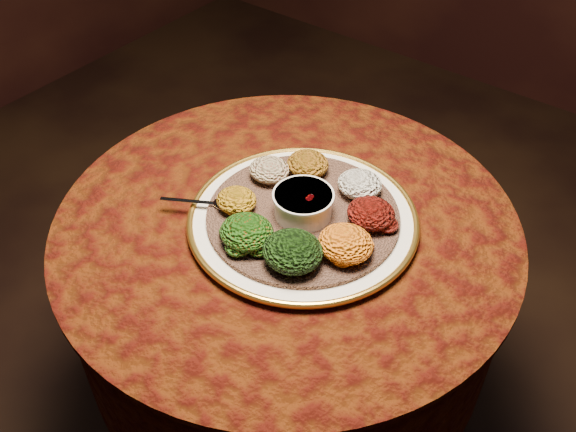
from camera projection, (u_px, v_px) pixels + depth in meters
The scene contains 13 objects.
table at pixel (286, 278), 1.44m from camera, with size 0.96×0.96×0.73m.
platter at pixel (303, 219), 1.30m from camera, with size 0.52×0.52×0.02m.
injera at pixel (303, 215), 1.29m from camera, with size 0.39×0.39×0.01m, color brown.
stew_bowl at pixel (303, 202), 1.27m from camera, with size 0.12×0.12×0.05m.
spoon at pixel (217, 204), 1.30m from camera, with size 0.14×0.08×0.01m.
portion_ayib at pixel (360, 184), 1.32m from camera, with size 0.09×0.09×0.04m, color silver.
portion_kitfo at pixel (371, 213), 1.25m from camera, with size 0.10×0.09×0.05m, color black.
portion_tikil at pixel (346, 244), 1.19m from camera, with size 0.11×0.10×0.05m, color #BA890F.
portion_gomen at pixel (293, 251), 1.17m from camera, with size 0.11×0.11×0.06m, color black.
portion_mixveg at pixel (247, 232), 1.21m from camera, with size 0.11×0.10×0.05m, color #A72D0A.
portion_kik at pixel (237, 200), 1.29m from camera, with size 0.08×0.08×0.04m, color #BD7A10.
portion_timatim at pixel (269, 170), 1.36m from camera, with size 0.09×0.08×0.04m, color maroon.
portion_shiro at pixel (308, 164), 1.37m from camera, with size 0.09×0.09×0.04m, color #894C10.
Camera 1 is at (0.59, -0.77, 1.63)m, focal length 40.00 mm.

